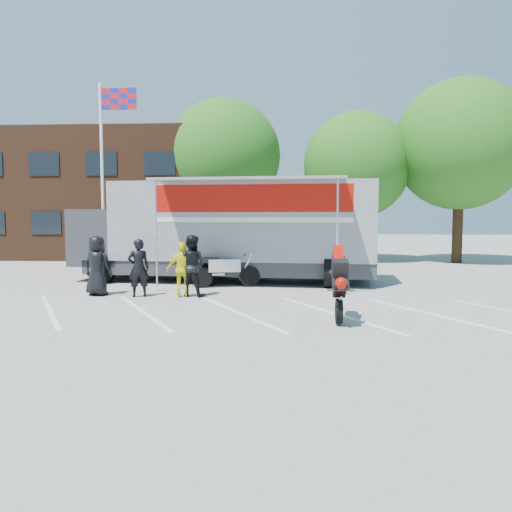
# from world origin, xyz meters

# --- Properties ---
(ground) EXTENTS (100.00, 100.00, 0.00)m
(ground) POSITION_xyz_m (0.00, 0.00, 0.00)
(ground) COLOR #969691
(ground) RESTS_ON ground
(parking_bay_lines) EXTENTS (18.09, 13.33, 0.01)m
(parking_bay_lines) POSITION_xyz_m (0.00, 1.00, 0.01)
(parking_bay_lines) COLOR white
(parking_bay_lines) RESTS_ON ground
(office_building) EXTENTS (18.00, 8.00, 7.00)m
(office_building) POSITION_xyz_m (-10.00, 18.00, 3.50)
(office_building) COLOR #492817
(office_building) RESTS_ON ground
(flagpole) EXTENTS (1.61, 0.12, 8.00)m
(flagpole) POSITION_xyz_m (-6.24, 10.00, 5.05)
(flagpole) COLOR white
(flagpole) RESTS_ON ground
(tree_left) EXTENTS (6.12, 6.12, 8.64)m
(tree_left) POSITION_xyz_m (-2.00, 16.00, 5.57)
(tree_left) COLOR #382314
(tree_left) RESTS_ON ground
(tree_mid) EXTENTS (5.44, 5.44, 7.68)m
(tree_mid) POSITION_xyz_m (5.00, 15.00, 4.94)
(tree_mid) COLOR #382314
(tree_mid) RESTS_ON ground
(tree_right) EXTENTS (6.46, 6.46, 9.12)m
(tree_right) POSITION_xyz_m (10.00, 14.50, 5.88)
(tree_right) COLOR #382314
(tree_right) RESTS_ON ground
(transporter_truck) EXTENTS (11.70, 6.39, 3.59)m
(transporter_truck) POSITION_xyz_m (-0.66, 6.85, 0.00)
(transporter_truck) COLOR gray
(transporter_truck) RESTS_ON ground
(parked_motorcycle) EXTENTS (2.45, 1.28, 1.23)m
(parked_motorcycle) POSITION_xyz_m (-0.62, 5.33, 0.00)
(parked_motorcycle) COLOR silver
(parked_motorcycle) RESTS_ON ground
(stunt_bike_rider) EXTENTS (0.78, 1.60, 1.86)m
(stunt_bike_rider) POSITION_xyz_m (2.55, 0.40, 0.00)
(stunt_bike_rider) COLOR black
(stunt_bike_rider) RESTS_ON ground
(spectator_leather_a) EXTENTS (1.00, 0.78, 1.80)m
(spectator_leather_a) POSITION_xyz_m (-4.29, 3.43, 0.90)
(spectator_leather_a) COLOR black
(spectator_leather_a) RESTS_ON ground
(spectator_leather_b) EXTENTS (0.73, 0.60, 1.72)m
(spectator_leather_b) POSITION_xyz_m (-2.97, 3.26, 0.86)
(spectator_leather_b) COLOR black
(spectator_leather_b) RESTS_ON ground
(spectator_leather_c) EXTENTS (1.01, 0.86, 1.83)m
(spectator_leather_c) POSITION_xyz_m (-1.43, 3.42, 0.91)
(spectator_leather_c) COLOR black
(spectator_leather_c) RESTS_ON ground
(spectator_hivis) EXTENTS (1.01, 0.58, 1.62)m
(spectator_hivis) POSITION_xyz_m (-1.66, 3.29, 0.81)
(spectator_hivis) COLOR #FFF00D
(spectator_hivis) RESTS_ON ground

